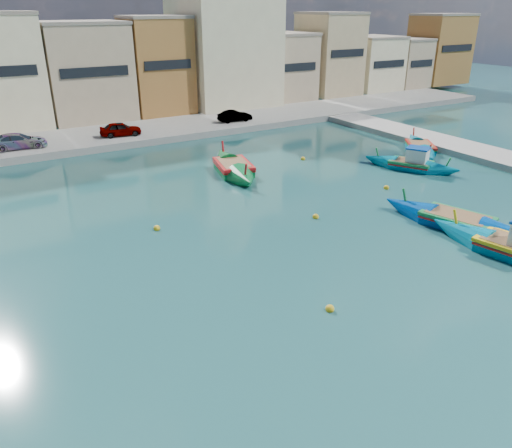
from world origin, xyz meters
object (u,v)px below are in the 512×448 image
object	(u,v)px
luzzu_blue_cabin	(411,165)
luzzu_green	(234,169)
luzzu_cyan_mid	(420,148)
church_block	(223,33)
luzzu_blue_south	(457,222)

from	to	relation	value
luzzu_blue_cabin	luzzu_green	size ratio (longest dim) A/B	0.81
luzzu_cyan_mid	luzzu_green	bearing A→B (deg)	169.67
church_block	luzzu_cyan_mid	bearing A→B (deg)	-78.84
luzzu_cyan_mid	luzzu_green	world-z (taller)	luzzu_green
luzzu_blue_cabin	luzzu_cyan_mid	xyz separation A→B (m)	(4.49, 3.15, -0.07)
church_block	luzzu_blue_south	xyz separation A→B (m)	(-5.44, -37.30, -8.14)
luzzu_cyan_mid	luzzu_blue_south	xyz separation A→B (m)	(-10.44, -11.95, 0.02)
luzzu_cyan_mid	luzzu_blue_south	world-z (taller)	luzzu_blue_south
church_block	luzzu_green	bearing A→B (deg)	-116.58
luzzu_green	luzzu_blue_south	xyz separation A→B (m)	(5.77, -14.91, -0.02)
church_block	luzzu_blue_south	size ratio (longest dim) A/B	2.09
luzzu_blue_cabin	luzzu_green	xyz separation A→B (m)	(-11.72, 6.10, -0.02)
luzzu_blue_cabin	luzzu_cyan_mid	distance (m)	5.48
church_block	luzzu_cyan_mid	distance (m)	27.09
luzzu_blue_south	luzzu_blue_cabin	bearing A→B (deg)	55.97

